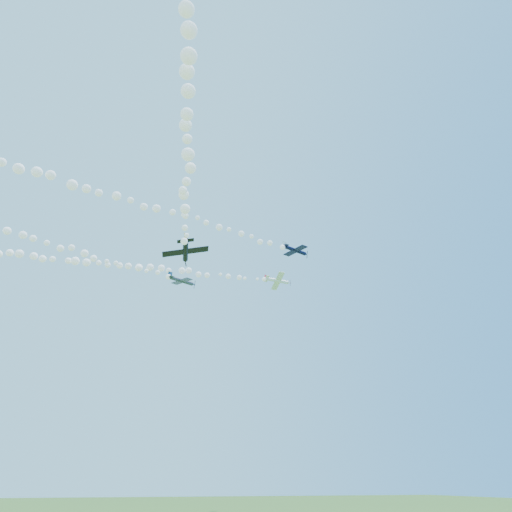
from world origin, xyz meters
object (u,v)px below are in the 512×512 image
object	(u,v)px
plane_grey	(182,281)
plane_black	(185,251)
plane_white	(278,281)
plane_navy	(295,250)

from	to	relation	value
plane_grey	plane_black	world-z (taller)	plane_grey
plane_black	plane_white	bearing A→B (deg)	-33.57
plane_white	plane_grey	world-z (taller)	plane_white
plane_grey	plane_navy	bearing A→B (deg)	-56.64
plane_white	plane_black	bearing A→B (deg)	-129.00
plane_white	plane_black	size ratio (longest dim) A/B	0.95
plane_white	plane_navy	distance (m)	16.57
plane_white	plane_grey	bearing A→B (deg)	-176.10
plane_navy	plane_grey	size ratio (longest dim) A/B	0.95
plane_navy	plane_grey	xyz separation A→B (m)	(-22.72, 15.67, -3.34)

